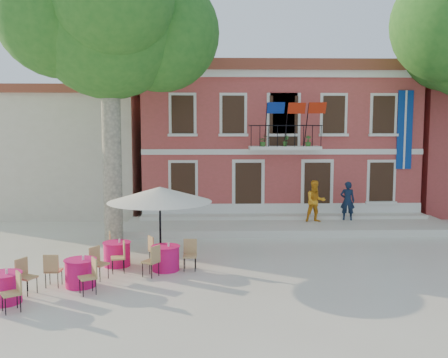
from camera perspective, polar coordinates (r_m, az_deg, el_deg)
ground at (r=17.46m, az=2.99°, el=-8.77°), size 90.00×90.00×0.00m
main_building at (r=27.03m, az=5.54°, el=4.55°), size 13.50×9.59×7.50m
neighbor_west at (r=29.00m, az=-17.95°, el=3.27°), size 9.40×9.40×6.40m
terrace at (r=21.92m, az=7.29°, el=-5.36°), size 14.00×3.40×0.30m
plane_tree_west at (r=19.36m, az=-13.02°, el=16.96°), size 5.65×5.65×11.09m
patio_umbrella at (r=16.25m, az=-7.35°, el=-1.78°), size 3.39×3.39×2.52m
pedestrian_navy at (r=22.86m, az=13.93°, el=-2.43°), size 0.71×0.55×1.73m
pedestrian_orange at (r=22.11m, az=10.41°, el=-2.52°), size 0.95×0.77×1.82m
cafe_table_0 at (r=16.51m, az=-12.14°, el=-8.25°), size 0.90×1.97×0.95m
cafe_table_1 at (r=14.70m, az=-16.09°, el=-10.10°), size 1.65×1.87×0.95m
cafe_table_2 at (r=14.04m, az=-23.83°, el=-11.16°), size 1.68×1.87×0.95m
cafe_table_3 at (r=15.76m, az=-6.68°, el=-8.82°), size 1.65×1.87×0.95m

